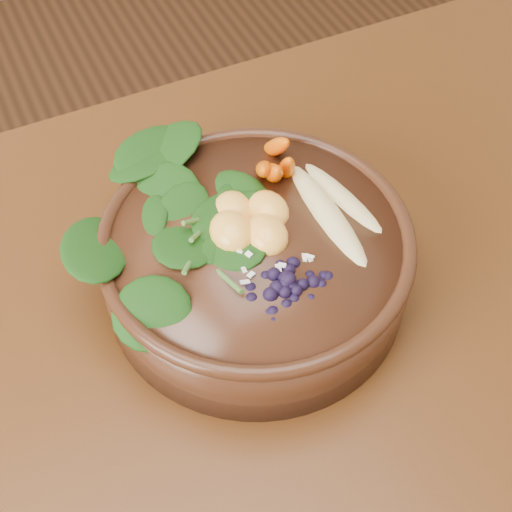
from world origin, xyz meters
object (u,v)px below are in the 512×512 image
at_px(stoneware_bowl, 256,263).
at_px(banana_halves, 336,195).
at_px(kale_heap, 184,191).
at_px(mandarin_cluster, 250,211).
at_px(blueberry_pile, 289,270).
at_px(carrot_cluster, 271,134).

relative_size(stoneware_bowl, banana_halves, 1.78).
relative_size(kale_heap, mandarin_cluster, 2.07).
height_order(kale_heap, blueberry_pile, kale_heap).
relative_size(kale_heap, carrot_cluster, 2.38).
relative_size(mandarin_cluster, blueberry_pile, 0.69).
relative_size(stoneware_bowl, mandarin_cluster, 3.15).
bearing_deg(carrot_cluster, banana_halves, -66.94).
relative_size(carrot_cluster, blueberry_pile, 0.60).
bearing_deg(blueberry_pile, kale_heap, 111.20).
bearing_deg(mandarin_cluster, blueberry_pile, -89.87).
distance_m(banana_halves, mandarin_cluster, 0.08).
bearing_deg(kale_heap, blueberry_pile, -68.80).
bearing_deg(kale_heap, carrot_cluster, 9.91).
xyz_separation_m(banana_halves, mandarin_cluster, (-0.08, 0.01, 0.00)).
relative_size(stoneware_bowl, kale_heap, 1.53).
xyz_separation_m(stoneware_bowl, carrot_cluster, (0.05, 0.07, 0.07)).
bearing_deg(carrot_cluster, stoneware_bowl, -123.69).
distance_m(stoneware_bowl, kale_heap, 0.09).
bearing_deg(mandarin_cluster, carrot_cluster, 49.59).
height_order(kale_heap, mandarin_cluster, kale_heap).
bearing_deg(stoneware_bowl, banana_halves, 2.14).
bearing_deg(banana_halves, blueberry_pile, -141.51).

